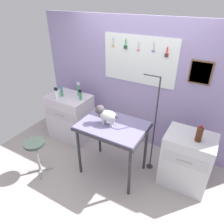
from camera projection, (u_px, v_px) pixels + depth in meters
The scene contains 13 objects.
ground at pixel (103, 181), 3.28m from camera, with size 4.40×4.00×0.04m, color #B0A6A1.
rear_wall_panel at pixel (140, 85), 3.65m from camera, with size 4.00×0.11×2.30m.
grooming_table at pixel (113, 130), 3.06m from camera, with size 1.00×0.71×0.91m.
grooming_arm at pixel (154, 130), 3.16m from camera, with size 0.30×0.11×1.63m.
dog at pixel (106, 115), 2.97m from camera, with size 0.38×0.20×0.28m.
counter_left at pixel (70, 117), 4.09m from camera, with size 0.80×0.58×0.91m.
cabinet_right at pixel (186, 160), 3.05m from camera, with size 0.68×0.54×0.87m.
stool at pixel (35, 148), 3.21m from camera, with size 0.32×0.32×0.60m.
spray_bottle_short at pixel (62, 92), 3.82m from camera, with size 0.05×0.05×0.19m.
pump_bottle_white at pixel (79, 90), 3.83m from camera, with size 0.05×0.05×0.26m.
conditioner_bottle at pixel (80, 96), 3.69m from camera, with size 0.05×0.05×0.20m.
detangler_spray at pixel (56, 94), 3.73m from camera, with size 0.06×0.06×0.21m.
soda_bottle at pixel (199, 134), 2.69m from camera, with size 0.08×0.08×0.24m.
Camera 1 is at (1.26, -1.92, 2.58)m, focal length 33.02 mm.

